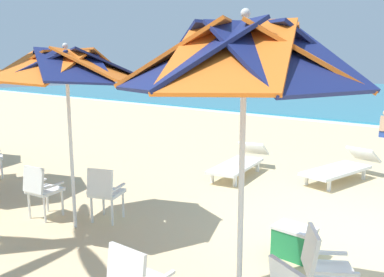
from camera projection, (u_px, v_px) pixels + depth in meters
ground_plane at (351, 238)px, 5.53m from camera, size 80.00×80.00×0.00m
beach_umbrella_0 at (244, 60)px, 3.20m from camera, size 2.12×2.12×2.83m
plastic_chair_1 at (324, 267)px, 3.75m from camera, size 0.63×0.62×0.87m
beach_umbrella_1 at (66, 68)px, 5.48m from camera, size 2.18×2.18×2.69m
plastic_chair_3 at (41, 188)px, 6.16m from camera, size 0.52×0.54×0.87m
plastic_chair_4 at (105, 191)px, 6.04m from camera, size 0.58×0.60×0.87m
sun_lounger_1 at (342, 167)px, 8.26m from camera, size 1.01×2.22×0.62m
sun_lounger_2 at (240, 162)px, 8.70m from camera, size 1.04×2.23×0.62m
cooler_box at (294, 242)px, 4.96m from camera, size 0.50×0.34×0.40m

